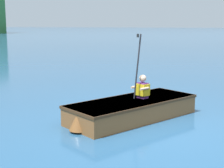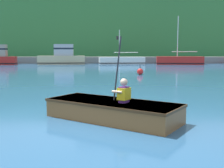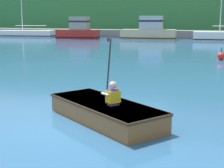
# 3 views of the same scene
# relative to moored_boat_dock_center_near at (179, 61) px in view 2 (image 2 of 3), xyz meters

# --- Properties ---
(ground_plane) EXTENTS (300.00, 300.00, 0.00)m
(ground_plane) POSITION_rel_moored_boat_dock_center_near_xyz_m (-9.66, -29.56, -0.49)
(ground_plane) COLOR #28567F
(shoreline_ridge) EXTENTS (120.00, 20.00, 10.28)m
(shoreline_ridge) POSITION_rel_moored_boat_dock_center_near_xyz_m (-9.66, 21.24, 4.65)
(shoreline_ridge) COLOR #387A3D
(shoreline_ridge) RESTS_ON ground
(waterfront_warehouse_left) EXTENTS (9.59, 8.81, 15.11)m
(waterfront_warehouse_left) POSITION_rel_moored_boat_dock_center_near_xyz_m (-9.74, 15.62, 7.08)
(waterfront_warehouse_left) COLOR tan
(waterfront_warehouse_left) RESTS_ON ground
(marina_dock) EXTENTS (62.43, 2.40, 0.90)m
(marina_dock) POSITION_rel_moored_boat_dock_center_near_xyz_m (-9.66, 4.31, -0.04)
(marina_dock) COLOR slate
(marina_dock) RESTS_ON ground
(moored_boat_dock_center_near) EXTENTS (6.00, 2.77, 6.05)m
(moored_boat_dock_center_near) POSITION_rel_moored_boat_dock_center_near_xyz_m (0.00, 0.00, 0.00)
(moored_boat_dock_center_near) COLOR red
(moored_boat_dock_center_near) RESTS_ON ground
(moored_boat_dock_center_far) EXTENTS (6.13, 2.81, 4.44)m
(moored_boat_dock_center_far) POSITION_rel_moored_boat_dock_center_near_xyz_m (-7.29, 1.37, -0.05)
(moored_boat_dock_center_far) COLOR white
(moored_boat_dock_center_far) RESTS_ON ground
(moored_boat_dock_east_end) EXTENTS (6.13, 2.48, 2.57)m
(moored_boat_dock_east_end) POSITION_rel_moored_boat_dock_center_near_xyz_m (-14.97, 0.93, 0.44)
(moored_boat_dock_east_end) COLOR #CCB789
(moored_boat_dock_east_end) RESTS_ON ground
(rowboat_foreground) EXTENTS (3.34, 2.83, 0.45)m
(rowboat_foreground) POSITION_rel_moored_boat_dock_center_near_xyz_m (-9.12, -28.97, -0.24)
(rowboat_foreground) COLOR brown
(rowboat_foreground) RESTS_ON ground
(person_paddler) EXTENTS (0.45, 0.45, 1.51)m
(person_paddler) POSITION_rel_moored_boat_dock_center_near_xyz_m (-8.83, -29.17, 0.23)
(person_paddler) COLOR #592672
(person_paddler) RESTS_ON rowboat_foreground
(channel_buoy) EXTENTS (0.44, 0.44, 0.72)m
(channel_buoy) POSITION_rel_moored_boat_dock_center_near_xyz_m (-6.86, -15.77, -0.27)
(channel_buoy) COLOR red
(channel_buoy) RESTS_ON ground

